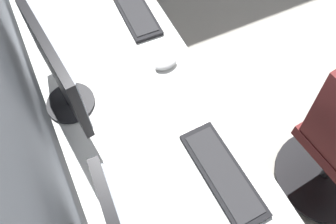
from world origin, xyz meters
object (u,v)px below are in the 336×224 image
Objects in this scene: keyboard_main at (134,9)px; drawer_pedestal at (119,108)px; monitor_secondary at (56,67)px; keyboard_spare at (223,174)px; mouse_main at (166,64)px.

drawer_pedestal is at bearing 138.23° from keyboard_main.
drawer_pedestal is at bearing -58.85° from monitor_secondary.
drawer_pedestal is 1.64× the size of keyboard_spare.
keyboard_spare is at bearing 177.17° from mouse_main.
keyboard_main is (0.26, -0.23, 0.39)m from drawer_pedestal.
keyboard_main and keyboard_spare have the same top height.
keyboard_spare is at bearing 177.83° from keyboard_main.
keyboard_spare is at bearing -163.58° from drawer_pedestal.
keyboard_main is 0.38m from mouse_main.
monitor_secondary is 1.18× the size of keyboard_main.
keyboard_main reaches higher than drawer_pedestal.
keyboard_spare reaches higher than drawer_pedestal.
monitor_secondary is at bearing 91.07° from mouse_main.
keyboard_main is at bearing -2.17° from keyboard_spare.
monitor_secondary reaches higher than keyboard_main.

